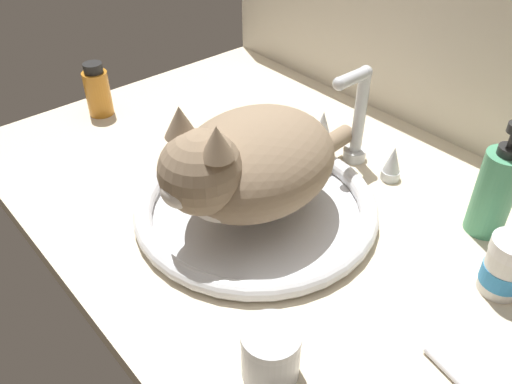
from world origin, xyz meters
The scene contains 9 objects.
countertop centered at (0.00, 0.00, 1.50)cm, with size 108.99×68.13×3.00cm, color beige.
backsplash_wall centered at (0.00, 35.27, 15.17)cm, with size 108.99×2.40×30.34cm, color beige.
sink_basin centered at (-3.19, -5.83, 4.22)cm, with size 36.55×36.55×2.75cm.
faucet centered at (-3.19, 16.19, 9.60)cm, with size 18.68×9.15×17.28cm.
cat centered at (-3.00, -7.91, 13.02)cm, with size 22.40×38.40×18.04cm.
amber_bottle centered at (-46.59, -8.86, 7.91)cm, with size 4.81×4.81×10.52cm.
pill_bottle centered at (28.66, 7.82, 6.83)cm, with size 5.55×5.55×8.25cm.
metal_jar centered at (18.54, -22.52, 6.39)cm, with size 6.49×6.49×6.74cm.
soap_pump_bottle centered at (21.19, 16.94, 9.92)cm, with size 5.44×5.44×17.60cm.
Camera 1 is at (42.86, -45.58, 53.98)cm, focal length 36.60 mm.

